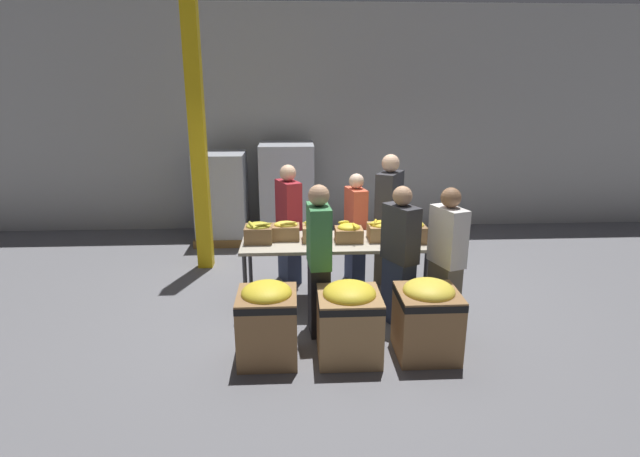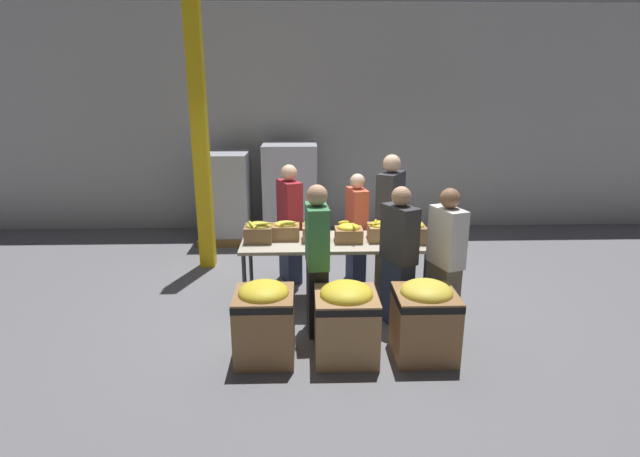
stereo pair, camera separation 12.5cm
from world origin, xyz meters
name	(u,v)px [view 1 (the left image)]	position (x,y,z in m)	size (l,w,h in m)	color
ground_plane	(333,301)	(0.00, 0.00, 0.00)	(30.00, 30.00, 0.00)	slate
wall_back	(319,121)	(0.00, 3.44, 2.00)	(16.00, 0.08, 4.00)	#B7B7B2
sorting_table	(334,245)	(0.00, 0.00, 0.76)	(2.26, 0.84, 0.82)	#B2A893
banana_box_0	(258,232)	(-0.92, 0.00, 0.94)	(0.34, 0.31, 0.26)	olive
banana_box_1	(286,230)	(-0.59, 0.09, 0.93)	(0.33, 0.26, 0.25)	olive
banana_box_2	(316,230)	(-0.22, 0.02, 0.95)	(0.34, 0.30, 0.26)	#A37A4C
banana_box_3	(349,232)	(0.18, -0.04, 0.93)	(0.33, 0.30, 0.24)	olive
banana_box_4	(382,230)	(0.59, 0.01, 0.94)	(0.36, 0.33, 0.25)	#A37A4C
banana_box_5	(411,230)	(0.94, -0.06, 0.95)	(0.33, 0.34, 0.26)	olive
volunteer_0	(355,229)	(0.35, 0.71, 0.75)	(0.29, 0.44, 1.52)	#2D3856
volunteer_1	(446,261)	(1.18, -0.75, 0.81)	(0.35, 0.48, 1.62)	#6B604C
volunteer_2	(289,225)	(-0.56, 0.74, 0.81)	(0.37, 0.49, 1.64)	#2D3856
volunteer_3	(399,257)	(0.69, -0.60, 0.80)	(0.39, 0.48, 1.62)	#2D3856
volunteer_4	(388,220)	(0.80, 0.68, 0.88)	(0.45, 0.53, 1.78)	#6B604C
volunteer_5	(319,262)	(-0.22, -0.77, 0.83)	(0.26, 0.46, 1.68)	black
donation_bin_0	(267,319)	(-0.76, -1.31, 0.43)	(0.59, 0.59, 0.82)	olive
donation_bin_1	(349,318)	(0.05, -1.31, 0.42)	(0.62, 0.62, 0.80)	#A37A4C
donation_bin_2	(427,316)	(0.84, -1.31, 0.43)	(0.61, 0.61, 0.81)	olive
support_pillar	(197,133)	(-1.83, 1.38, 2.00)	(0.21, 0.21, 4.00)	yellow
pallet_stack_0	(287,192)	(-0.60, 2.74, 0.83)	(1.00, 1.00, 1.68)	olive
pallet_stack_1	(222,198)	(-1.73, 2.65, 0.76)	(0.91, 0.91, 1.54)	olive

